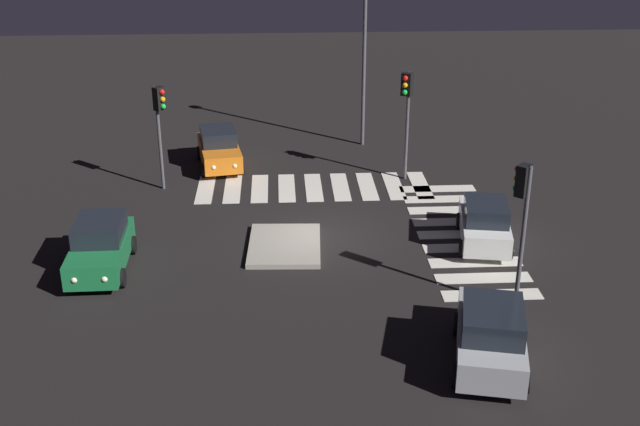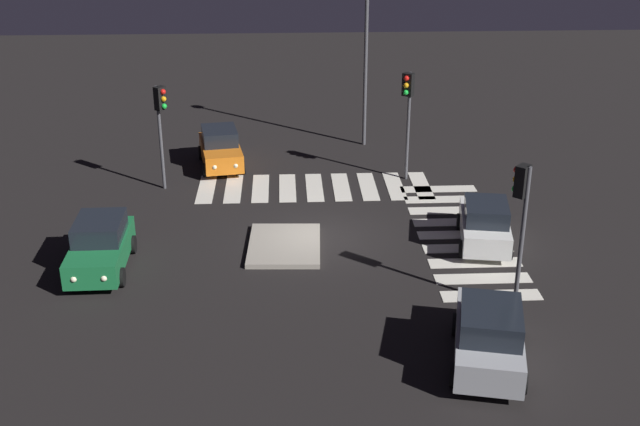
# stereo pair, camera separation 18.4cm
# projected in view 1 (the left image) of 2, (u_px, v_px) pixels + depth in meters

# --- Properties ---
(ground_plane) EXTENTS (80.00, 80.00, 0.00)m
(ground_plane) POSITION_uv_depth(u_px,v_px,m) (320.00, 238.00, 29.32)
(ground_plane) COLOR black
(traffic_island) EXTENTS (3.52, 2.71, 0.18)m
(traffic_island) POSITION_uv_depth(u_px,v_px,m) (285.00, 245.00, 28.53)
(traffic_island) COLOR gray
(traffic_island) RESTS_ON ground
(car_green) EXTENTS (4.07, 1.96, 1.76)m
(car_green) POSITION_uv_depth(u_px,v_px,m) (100.00, 246.00, 26.68)
(car_green) COLOR #196B38
(car_green) RESTS_ON ground
(car_orange) EXTENTS (4.11, 2.34, 1.71)m
(car_orange) POSITION_uv_depth(u_px,v_px,m) (219.00, 149.00, 36.08)
(car_orange) COLOR orange
(car_orange) RESTS_ON ground
(car_silver) EXTENTS (4.41, 2.65, 1.82)m
(car_silver) POSITION_uv_depth(u_px,v_px,m) (491.00, 334.00, 21.60)
(car_silver) COLOR #9EA0A5
(car_silver) RESTS_ON ground
(car_white) EXTENTS (4.04, 2.31, 1.68)m
(car_white) POSITION_uv_depth(u_px,v_px,m) (485.00, 223.00, 28.55)
(car_white) COLOR silver
(car_white) RESTS_ON ground
(traffic_light_north) EXTENTS (0.54, 0.53, 4.45)m
(traffic_light_north) POSITION_uv_depth(u_px,v_px,m) (160.00, 113.00, 32.43)
(traffic_light_north) COLOR #47474C
(traffic_light_north) RESTS_ON ground
(traffic_light_east) EXTENTS (0.53, 0.54, 4.75)m
(traffic_light_east) POSITION_uv_depth(u_px,v_px,m) (407.00, 100.00, 33.41)
(traffic_light_east) COLOR #47474C
(traffic_light_east) RESTS_ON ground
(traffic_light_south) EXTENTS (0.54, 0.53, 4.67)m
(traffic_light_south) POSITION_uv_depth(u_px,v_px,m) (522.00, 202.00, 23.33)
(traffic_light_south) COLOR #47474C
(traffic_light_south) RESTS_ON ground
(street_lamp) EXTENTS (0.56, 0.56, 8.86)m
(street_lamp) POSITION_uv_depth(u_px,v_px,m) (365.00, 23.00, 36.93)
(street_lamp) COLOR #47474C
(street_lamp) RESTS_ON ground
(crosswalk_near) EXTENTS (9.90, 3.20, 0.02)m
(crosswalk_near) POSITION_uv_depth(u_px,v_px,m) (461.00, 234.00, 29.58)
(crosswalk_near) COLOR silver
(crosswalk_near) RESTS_ON ground
(crosswalk_side) EXTENTS (3.20, 9.90, 0.02)m
(crosswalk_side) POSITION_uv_depth(u_px,v_px,m) (314.00, 187.00, 33.95)
(crosswalk_side) COLOR silver
(crosswalk_side) RESTS_ON ground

